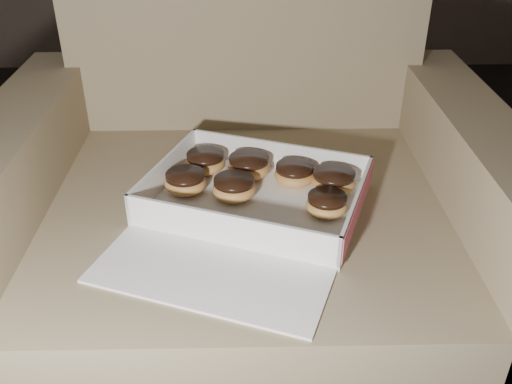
% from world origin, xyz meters
% --- Properties ---
extents(armchair, '(0.99, 0.83, 1.03)m').
position_xyz_m(armchair, '(0.44, 0.21, 0.32)').
color(armchair, '#857655').
rests_on(armchair, floor).
extents(bakery_box, '(0.50, 0.54, 0.06)m').
position_xyz_m(bakery_box, '(0.45, 0.07, 0.47)').
color(bakery_box, white).
rests_on(bakery_box, armchair).
extents(donut_a, '(0.08, 0.08, 0.04)m').
position_xyz_m(donut_a, '(0.60, 0.14, 0.49)').
color(donut_a, '#E29A4E').
rests_on(donut_a, bakery_box).
extents(donut_b, '(0.07, 0.07, 0.04)m').
position_xyz_m(donut_b, '(0.58, 0.07, 0.49)').
color(donut_b, '#E29A4E').
rests_on(donut_b, bakery_box).
extents(donut_c, '(0.08, 0.08, 0.04)m').
position_xyz_m(donut_c, '(0.45, 0.21, 0.49)').
color(donut_c, '#E29A4E').
rests_on(donut_c, bakery_box).
extents(donut_d, '(0.08, 0.08, 0.04)m').
position_xyz_m(donut_d, '(0.36, 0.23, 0.49)').
color(donut_d, '#E29A4E').
rests_on(donut_d, bakery_box).
extents(donut_e, '(0.08, 0.08, 0.04)m').
position_xyz_m(donut_e, '(0.42, 0.13, 0.49)').
color(donut_e, '#E29A4E').
rests_on(donut_e, bakery_box).
extents(donut_f, '(0.08, 0.08, 0.04)m').
position_xyz_m(donut_f, '(0.33, 0.15, 0.49)').
color(donut_f, '#E29A4E').
rests_on(donut_f, bakery_box).
extents(donut_g, '(0.08, 0.08, 0.04)m').
position_xyz_m(donut_g, '(0.53, 0.18, 0.49)').
color(donut_g, '#E29A4E').
rests_on(donut_g, bakery_box).
extents(crumb_a, '(0.01, 0.01, 0.00)m').
position_xyz_m(crumb_a, '(0.31, 0.14, 0.47)').
color(crumb_a, black).
rests_on(crumb_a, bakery_box).
extents(crumb_b, '(0.01, 0.01, 0.00)m').
position_xyz_m(crumb_b, '(0.53, -0.05, 0.47)').
color(crumb_b, black).
rests_on(crumb_b, bakery_box).
extents(crumb_c, '(0.01, 0.01, 0.00)m').
position_xyz_m(crumb_c, '(0.26, 0.05, 0.47)').
color(crumb_c, black).
rests_on(crumb_c, bakery_box).
extents(crumb_d, '(0.01, 0.01, 0.00)m').
position_xyz_m(crumb_d, '(0.57, 0.00, 0.47)').
color(crumb_d, black).
rests_on(crumb_d, bakery_box).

